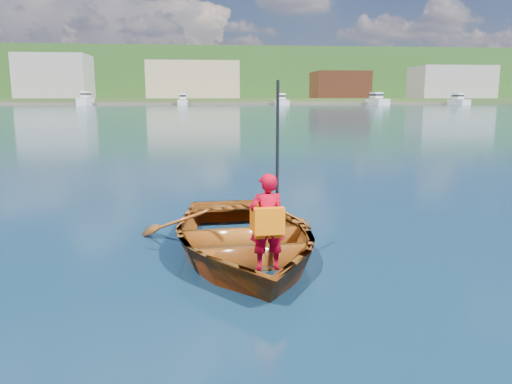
% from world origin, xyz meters
% --- Properties ---
extents(ground, '(600.00, 600.00, 0.00)m').
position_xyz_m(ground, '(0.00, 0.00, 0.00)').
color(ground, '#0F2144').
rests_on(ground, ground).
extents(rowboat, '(3.09, 4.08, 0.79)m').
position_xyz_m(rowboat, '(0.27, -0.86, 0.25)').
color(rowboat, brown).
rests_on(rowboat, ground).
extents(child_paddler, '(0.43, 0.37, 2.14)m').
position_xyz_m(child_paddler, '(0.50, -1.74, 0.67)').
color(child_paddler, '#B20118').
rests_on(child_paddler, ground).
extents(shoreline, '(400.00, 140.00, 22.00)m').
position_xyz_m(shoreline, '(0.00, 236.61, 10.32)').
color(shoreline, '#325D22').
rests_on(shoreline, ground).
extents(dock, '(160.05, 7.78, 0.80)m').
position_xyz_m(dock, '(3.25, 148.00, 0.40)').
color(dock, brown).
rests_on(dock, ground).
extents(waterfront_buildings, '(202.00, 16.00, 14.00)m').
position_xyz_m(waterfront_buildings, '(-7.74, 165.00, 7.74)').
color(waterfront_buildings, brown).
rests_on(waterfront_buildings, ground).
extents(marina_yachts, '(145.79, 13.05, 4.23)m').
position_xyz_m(marina_yachts, '(3.24, 143.32, 1.33)').
color(marina_yachts, silver).
rests_on(marina_yachts, ground).
extents(hillside_trees, '(267.25, 67.95, 22.11)m').
position_xyz_m(hillside_trees, '(-25.86, 241.56, 19.10)').
color(hillside_trees, '#382314').
rests_on(hillside_trees, ground).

